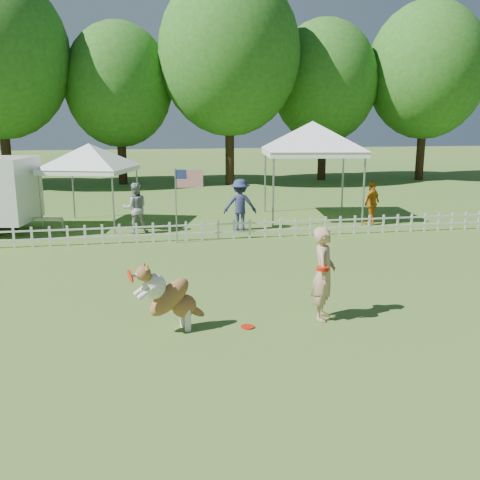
{
  "coord_description": "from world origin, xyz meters",
  "views": [
    {
      "loc": [
        -2.11,
        -9.08,
        3.65
      ],
      "look_at": [
        -0.01,
        2.0,
        1.1
      ],
      "focal_mm": 40.0,
      "sensor_mm": 36.0,
      "label": 1
    }
  ],
  "objects_px": {
    "frisbee_on_turf": "(247,327)",
    "spectator_b": "(240,205)",
    "dog": "(171,297)",
    "spectator_c": "(372,203)",
    "flag_pole": "(176,206)",
    "handler": "(324,274)",
    "spectator_a": "(135,208)",
    "canopy_tent_left": "(91,186)",
    "canopy_tent_right": "(311,172)"
  },
  "relations": [
    {
      "from": "flag_pole",
      "to": "dog",
      "type": "bearing_deg",
      "value": -89.96
    },
    {
      "from": "handler",
      "to": "canopy_tent_left",
      "type": "relative_size",
      "value": 0.63
    },
    {
      "from": "flag_pole",
      "to": "spectator_a",
      "type": "bearing_deg",
      "value": 130.08
    },
    {
      "from": "spectator_a",
      "to": "spectator_b",
      "type": "xyz_separation_m",
      "value": [
        3.45,
        -0.11,
        0.03
      ]
    },
    {
      "from": "spectator_b",
      "to": "spectator_c",
      "type": "bearing_deg",
      "value": -170.75
    },
    {
      "from": "flag_pole",
      "to": "spectator_a",
      "type": "height_order",
      "value": "flag_pole"
    },
    {
      "from": "handler",
      "to": "flag_pole",
      "type": "height_order",
      "value": "flag_pole"
    },
    {
      "from": "frisbee_on_turf",
      "to": "spectator_a",
      "type": "distance_m",
      "value": 8.95
    },
    {
      "from": "dog",
      "to": "canopy_tent_right",
      "type": "xyz_separation_m",
      "value": [
        5.82,
        10.06,
        1.12
      ]
    },
    {
      "from": "frisbee_on_turf",
      "to": "spectator_b",
      "type": "relative_size",
      "value": 0.14
    },
    {
      "from": "flag_pole",
      "to": "canopy_tent_right",
      "type": "bearing_deg",
      "value": 36.21
    },
    {
      "from": "spectator_b",
      "to": "spectator_c",
      "type": "xyz_separation_m",
      "value": [
        4.76,
        0.07,
        -0.09
      ]
    },
    {
      "from": "frisbee_on_turf",
      "to": "spectator_b",
      "type": "xyz_separation_m",
      "value": [
        1.49,
        8.58,
        0.85
      ]
    },
    {
      "from": "canopy_tent_left",
      "to": "spectator_c",
      "type": "distance_m",
      "value": 9.85
    },
    {
      "from": "canopy_tent_right",
      "to": "spectator_b",
      "type": "bearing_deg",
      "value": -144.09
    },
    {
      "from": "spectator_b",
      "to": "flag_pole",
      "type": "bearing_deg",
      "value": 44.02
    },
    {
      "from": "canopy_tent_right",
      "to": "handler",
      "type": "bearing_deg",
      "value": -98.48
    },
    {
      "from": "canopy_tent_left",
      "to": "spectator_c",
      "type": "xyz_separation_m",
      "value": [
        9.7,
        -1.64,
        -0.62
      ]
    },
    {
      "from": "frisbee_on_turf",
      "to": "spectator_c",
      "type": "height_order",
      "value": "spectator_c"
    },
    {
      "from": "flag_pole",
      "to": "spectator_b",
      "type": "xyz_separation_m",
      "value": [
        2.25,
        1.61,
        -0.27
      ]
    },
    {
      "from": "dog",
      "to": "canopy_tent_left",
      "type": "distance_m",
      "value": 10.46
    },
    {
      "from": "spectator_c",
      "to": "flag_pole",
      "type": "bearing_deg",
      "value": -23.98
    },
    {
      "from": "canopy_tent_left",
      "to": "spectator_b",
      "type": "relative_size",
      "value": 1.63
    },
    {
      "from": "spectator_b",
      "to": "handler",
      "type": "bearing_deg",
      "value": 98.26
    },
    {
      "from": "spectator_b",
      "to": "spectator_c",
      "type": "height_order",
      "value": "spectator_b"
    },
    {
      "from": "spectator_a",
      "to": "frisbee_on_turf",
      "type": "bearing_deg",
      "value": 97.64
    },
    {
      "from": "frisbee_on_turf",
      "to": "canopy_tent_left",
      "type": "bearing_deg",
      "value": 108.52
    },
    {
      "from": "canopy_tent_right",
      "to": "spectator_c",
      "type": "bearing_deg",
      "value": -31.65
    },
    {
      "from": "flag_pole",
      "to": "spectator_b",
      "type": "bearing_deg",
      "value": 40.58
    },
    {
      "from": "flag_pole",
      "to": "spectator_c",
      "type": "relative_size",
      "value": 1.46
    },
    {
      "from": "dog",
      "to": "spectator_b",
      "type": "bearing_deg",
      "value": 53.68
    },
    {
      "from": "canopy_tent_left",
      "to": "spectator_a",
      "type": "height_order",
      "value": "canopy_tent_left"
    },
    {
      "from": "dog",
      "to": "flag_pole",
      "type": "bearing_deg",
      "value": 67.21
    },
    {
      "from": "dog",
      "to": "canopy_tent_left",
      "type": "bearing_deg",
      "value": 83.76
    },
    {
      "from": "dog",
      "to": "spectator_c",
      "type": "xyz_separation_m",
      "value": [
        7.6,
        8.57,
        0.14
      ]
    },
    {
      "from": "dog",
      "to": "canopy_tent_left",
      "type": "relative_size",
      "value": 0.46
    },
    {
      "from": "frisbee_on_turf",
      "to": "spectator_b",
      "type": "distance_m",
      "value": 8.75
    },
    {
      "from": "spectator_b",
      "to": "canopy_tent_left",
      "type": "bearing_deg",
      "value": -10.68
    },
    {
      "from": "frisbee_on_turf",
      "to": "canopy_tent_left",
      "type": "relative_size",
      "value": 0.09
    },
    {
      "from": "spectator_a",
      "to": "flag_pole",
      "type": "bearing_deg",
      "value": 120.04
    },
    {
      "from": "flag_pole",
      "to": "handler",
      "type": "bearing_deg",
      "value": -66.94
    },
    {
      "from": "spectator_c",
      "to": "spectator_b",
      "type": "bearing_deg",
      "value": -36.61
    },
    {
      "from": "handler",
      "to": "dog",
      "type": "relative_size",
      "value": 1.38
    },
    {
      "from": "dog",
      "to": "spectator_a",
      "type": "xyz_separation_m",
      "value": [
        -0.61,
        8.61,
        0.19
      ]
    },
    {
      "from": "dog",
      "to": "spectator_b",
      "type": "distance_m",
      "value": 8.97
    },
    {
      "from": "frisbee_on_turf",
      "to": "spectator_a",
      "type": "relative_size",
      "value": 0.15
    },
    {
      "from": "frisbee_on_turf",
      "to": "canopy_tent_right",
      "type": "relative_size",
      "value": 0.07
    },
    {
      "from": "dog",
      "to": "spectator_b",
      "type": "relative_size",
      "value": 0.74
    },
    {
      "from": "canopy_tent_right",
      "to": "spectator_b",
      "type": "xyz_separation_m",
      "value": [
        -2.98,
        -1.56,
        -0.9
      ]
    },
    {
      "from": "frisbee_on_turf",
      "to": "spectator_c",
      "type": "relative_size",
      "value": 0.16
    }
  ]
}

